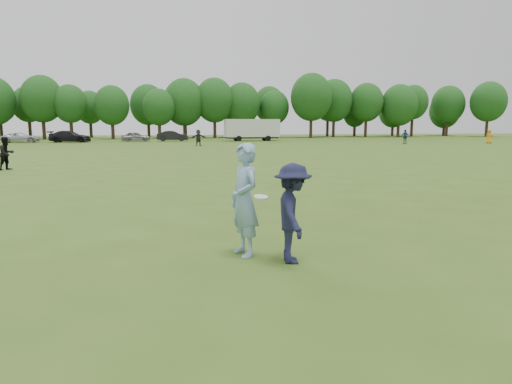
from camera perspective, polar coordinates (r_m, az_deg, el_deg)
ground at (r=8.77m, az=5.76°, el=-7.90°), size 200.00×200.00×0.00m
thrower at (r=8.52m, az=-1.45°, el=-1.00°), size 0.69×0.88×2.12m
defender at (r=8.14m, az=4.61°, el=-2.66°), size 0.84×1.25×1.79m
player_far_a at (r=28.22m, az=-28.73°, el=4.25°), size 1.06×1.10×1.79m
player_far_b at (r=60.33m, az=18.12°, el=6.58°), size 0.96×1.13×1.82m
player_far_c at (r=65.80m, az=27.15°, el=6.19°), size 1.00×1.05×1.81m
player_far_d at (r=53.16m, az=-7.21°, el=6.76°), size 1.78×0.76×1.86m
car_c at (r=69.78m, az=-27.31°, el=6.06°), size 4.95×2.62×1.33m
car_d at (r=67.82m, az=-22.24°, el=6.44°), size 5.67×2.87×1.58m
car_e at (r=68.12m, az=-14.81°, el=6.71°), size 4.17×1.87×1.39m
car_f at (r=68.25m, az=-10.38°, el=6.90°), size 4.71×2.09×1.50m
field_cone at (r=62.55m, az=14.34°, el=6.09°), size 0.28×0.28×0.30m
disc_in_play at (r=8.39m, az=0.60°, el=-0.63°), size 0.31×0.31×0.08m
cargo_trailer at (r=68.26m, az=-0.52°, el=7.90°), size 9.00×2.75×3.20m
treeline at (r=85.13m, az=-9.08°, el=10.93°), size 130.35×18.39×11.74m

